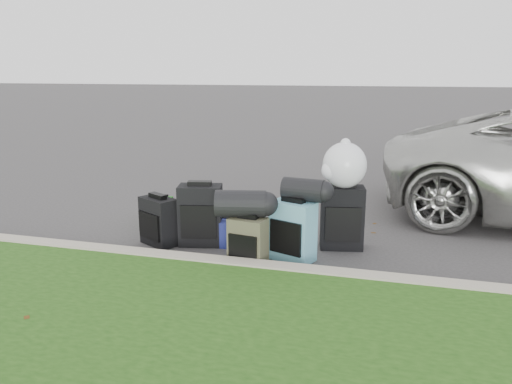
% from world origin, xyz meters
% --- Properties ---
extents(ground, '(120.00, 120.00, 0.00)m').
position_xyz_m(ground, '(0.00, 0.00, 0.00)').
color(ground, '#383535').
rests_on(ground, ground).
extents(curb, '(120.00, 0.18, 0.15)m').
position_xyz_m(curb, '(0.00, -1.00, 0.07)').
color(curb, '#9E937F').
rests_on(curb, ground).
extents(suitcase_small_black, '(0.50, 0.42, 0.55)m').
position_xyz_m(suitcase_small_black, '(-1.10, -0.38, 0.28)').
color(suitcase_small_black, black).
rests_on(suitcase_small_black, ground).
extents(suitcase_large_black_left, '(0.54, 0.39, 0.70)m').
position_xyz_m(suitcase_large_black_left, '(-0.64, -0.25, 0.35)').
color(suitcase_large_black_left, black).
rests_on(suitcase_large_black_left, ground).
extents(suitcase_olive, '(0.40, 0.29, 0.51)m').
position_xyz_m(suitcase_olive, '(0.07, -0.75, 0.26)').
color(suitcase_olive, '#3A3927').
rests_on(suitcase_olive, ground).
extents(suitcase_teal, '(0.51, 0.41, 0.64)m').
position_xyz_m(suitcase_teal, '(0.48, -0.46, 0.32)').
color(suitcase_teal, teal).
rests_on(suitcase_teal, ground).
extents(suitcase_large_black_right, '(0.52, 0.36, 0.71)m').
position_xyz_m(suitcase_large_black_right, '(0.94, 0.06, 0.36)').
color(suitcase_large_black_right, black).
rests_on(suitcase_large_black_right, ground).
extents(tote_green, '(0.31, 0.25, 0.34)m').
position_xyz_m(tote_green, '(-1.47, 0.39, 0.17)').
color(tote_green, '#1B6C18').
rests_on(tote_green, ground).
extents(tote_navy, '(0.31, 0.25, 0.30)m').
position_xyz_m(tote_navy, '(-0.25, -0.23, 0.15)').
color(tote_navy, navy).
rests_on(tote_navy, ground).
extents(duffel_left, '(0.56, 0.38, 0.28)m').
position_xyz_m(duffel_left, '(-0.02, -0.71, 0.65)').
color(duffel_left, black).
rests_on(duffel_left, suitcase_olive).
extents(duffel_right, '(0.46, 0.29, 0.24)m').
position_xyz_m(duffel_right, '(0.57, -0.39, 0.76)').
color(duffel_right, black).
rests_on(duffel_right, suitcase_teal).
extents(trash_bag, '(0.49, 0.49, 0.49)m').
position_xyz_m(trash_bag, '(0.95, 0.06, 0.95)').
color(trash_bag, white).
rests_on(trash_bag, suitcase_large_black_right).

